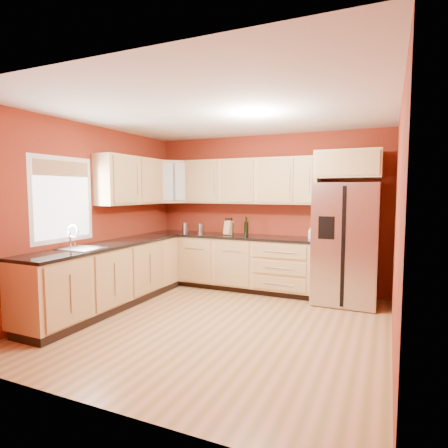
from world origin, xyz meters
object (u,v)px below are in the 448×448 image
Objects in this scene: canister_left at (185,228)px; wine_bottle_a at (232,226)px; soap_dispenser at (310,233)px; knife_block at (228,228)px; refrigerator at (346,243)px.

wine_bottle_a reaches higher than canister_left.
soap_dispenser is (2.22, 0.03, -0.00)m from canister_left.
refrigerator is at bearing 8.91° from knife_block.
wine_bottle_a is 1.70× the size of soap_dispenser.
knife_block is at bearing 178.17° from refrigerator.
wine_bottle_a is 1.33m from soap_dispenser.
refrigerator is 7.48× the size of knife_block.
knife_block is at bearing -134.38° from wine_bottle_a.
soap_dispenser is (1.33, 0.01, -0.06)m from wine_bottle_a.
canister_left is 0.74× the size of knife_block.
canister_left is 2.22m from soap_dispenser.
wine_bottle_a is at bearing -179.59° from soap_dispenser.
knife_block is (-0.04, -0.04, -0.03)m from wine_bottle_a.
knife_block is at bearing -1.39° from canister_left.
refrigerator is at bearing -11.54° from soap_dispenser.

